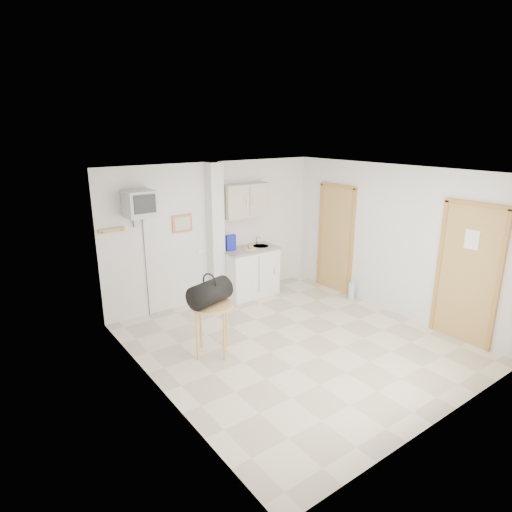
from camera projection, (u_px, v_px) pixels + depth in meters
ground at (295, 343)px, 6.33m from camera, size 4.50×4.50×0.00m
room_envelope at (307, 239)px, 6.10m from camera, size 4.24×4.54×2.55m
kitchenette at (249, 254)px, 7.98m from camera, size 1.03×0.58×2.10m
crt_television at (140, 204)px, 6.53m from camera, size 0.44×0.45×2.15m
round_table at (212, 311)px, 5.87m from camera, size 0.60×0.60×0.75m
duffel_bag at (210, 292)px, 5.80m from camera, size 0.67×0.49×0.44m
water_bottle at (352, 291)px, 7.94m from camera, size 0.12×0.12×0.35m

